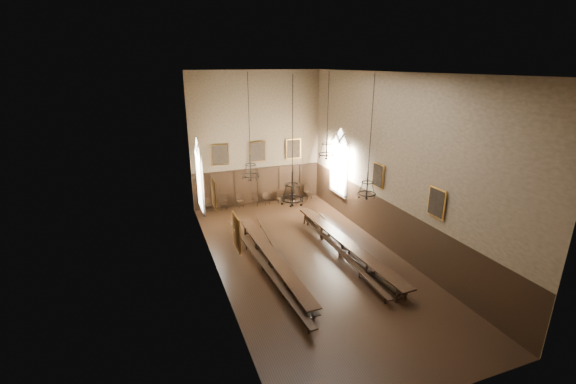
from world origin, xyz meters
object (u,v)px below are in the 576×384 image
chair_0 (208,207)px  chair_2 (240,203)px  bench_left_outer (263,265)px  table_right (345,248)px  bench_right_inner (339,252)px  chair_5 (281,199)px  chair_4 (266,200)px  chandelier_back_left (251,169)px  bench_right_outer (354,248)px  bench_left_inner (281,258)px  chandelier_front_right (367,185)px  table_left (273,262)px  chandelier_back_right (327,149)px  chair_6 (293,197)px  chandelier_front_left (292,192)px  chair_3 (255,202)px  chair_7 (308,194)px  chair_1 (224,205)px

chair_0 → chair_2: 2.16m
bench_left_outer → table_right: bearing=1.3°
bench_right_inner → chair_5: chair_5 is taller
chair_4 → chandelier_back_left: chandelier_back_left is taller
bench_right_outer → chandelier_back_left: chandelier_back_left is taller
bench_right_outer → bench_left_inner: bearing=176.7°
chandelier_front_right → table_left: bearing=151.6°
bench_left_inner → chandelier_back_right: size_ratio=2.19×
table_right → chair_6: chair_6 is taller
chair_5 → chandelier_back_right: chandelier_back_right is taller
chandelier_back_left → chandelier_front_left: (0.44, -4.79, 0.22)m
chair_2 → chair_3: 1.02m
chair_0 → chair_3: (3.18, -0.10, -0.00)m
table_left → chair_0: (-1.64, 8.77, -0.08)m
bench_right_inner → chair_4: 8.80m
table_left → chair_7: chair_7 is taller
chair_3 → chair_6: chair_3 is taller
chair_4 → bench_right_inner: bearing=-94.9°
chair_4 → chandelier_back_right: chandelier_back_right is taller
bench_right_inner → chair_4: (-1.15, 8.72, -0.00)m
chair_1 → bench_left_outer: bearing=-74.7°
chair_3 → chair_4: size_ratio=1.02×
table_right → chair_6: (0.42, 8.63, -0.12)m
chair_5 → chandelier_back_left: chandelier_back_left is taller
bench_right_outer → chair_3: 9.04m
chair_1 → chandelier_back_right: size_ratio=0.22×
bench_right_outer → chair_3: size_ratio=10.43×
chair_6 → chandelier_front_right: bearing=-85.0°
bench_left_outer → chair_0: size_ratio=11.67×
bench_right_outer → chandelier_front_left: chandelier_front_left is taller
chair_0 → chair_4: (4.01, -0.10, -0.01)m
chair_5 → bench_left_inner: bearing=-99.4°
chair_1 → chair_7: bearing=15.0°
chair_0 → chair_2: chair_0 is taller
chandelier_back_right → chair_1: bearing=130.3°
chair_4 → chandelier_back_right: bearing=-84.7°
chair_6 → chair_7: bearing=9.9°
chair_6 → chair_1: bearing=-171.4°
table_right → chair_7: bearing=79.5°
chair_3 → chair_1: bearing=-163.7°
bench_left_outer → bench_right_outer: 5.02m
chair_1 → chandelier_back_right: bearing=-34.9°
bench_right_inner → chair_0: 10.22m
chair_4 → chandelier_front_left: (-2.12, -10.56, 4.19)m
table_right → chair_7: (1.61, 8.66, -0.07)m
bench_left_inner → chair_1: chair_1 is taller
chair_0 → chair_4: chair_0 is taller
chair_2 → chandelier_front_right: chandelier_front_right is taller
chair_2 → table_right: bearing=-80.6°
chair_5 → chandelier_front_left: chandelier_front_left is taller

